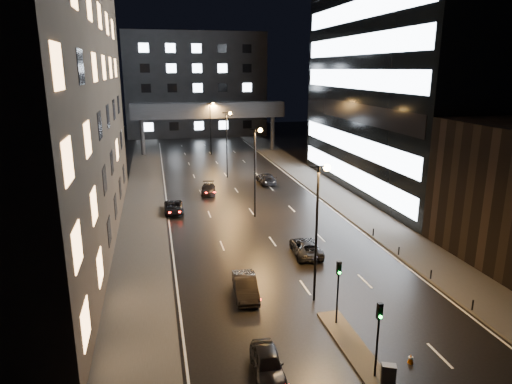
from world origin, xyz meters
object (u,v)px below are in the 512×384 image
utility_cabinet (388,374)px  car_toward_a (306,247)px  car_away_b (245,286)px  car_away_d (208,189)px  car_away_c (174,207)px  car_away_a (267,363)px  car_toward_b (266,178)px

utility_cabinet → car_toward_a: bearing=108.2°
car_away_b → car_away_d: (0.77, 29.36, -0.11)m
car_away_b → car_away_c: (-4.22, 21.73, -0.11)m
car_away_b → car_away_a: bearing=-89.4°
car_away_a → car_away_c: size_ratio=0.86×
car_toward_a → car_away_d: bearing=-69.8°
car_away_c → car_toward_b: size_ratio=0.89×
car_toward_b → car_toward_a: bearing=83.6°
car_away_a → car_away_c: car_away_a is taller
car_away_b → car_toward_a: size_ratio=0.92×
car_away_d → car_toward_a: car_toward_a is taller
car_away_d → car_toward_a: (6.16, -22.85, 0.05)m
car_away_a → car_away_d: car_away_a is taller
car_away_b → car_toward_b: size_ratio=0.87×
car_toward_a → car_toward_b: size_ratio=0.95×
car_toward_b → utility_cabinet: bearing=84.2°
car_away_b → car_away_d: car_away_b is taller
car_away_b → utility_cabinet: 12.68m
car_away_c → car_toward_a: 18.87m
car_away_b → car_away_c: bearing=105.3°
car_away_a → car_away_b: 9.15m
car_away_d → car_toward_b: 9.78m
car_away_a → car_toward_a: (7.52, 15.64, 0.01)m
car_away_a → car_away_d: 38.51m
car_toward_b → utility_cabinet: car_toward_b is taller
car_away_a → car_away_b: bearing=89.9°
car_away_d → car_toward_a: size_ratio=0.90×
car_away_c → car_away_a: bearing=-82.6°
car_away_b → car_toward_a: (6.93, 6.51, -0.06)m
car_away_d → utility_cabinet: 41.07m
car_away_b → car_away_d: bearing=92.8°
car_away_a → car_toward_b: car_toward_b is taller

